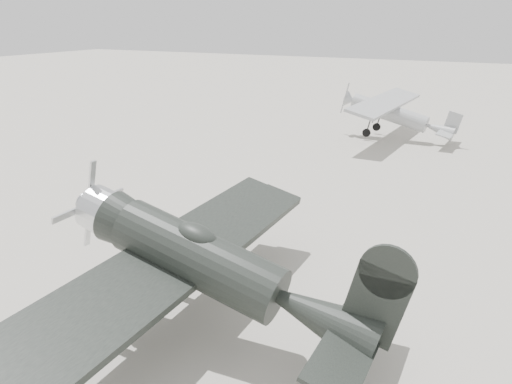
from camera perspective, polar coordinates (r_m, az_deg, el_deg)
ground at (r=17.18m, az=-6.23°, el=-5.63°), size 160.00×160.00×0.00m
lowwing_monoplane at (r=11.40m, az=-4.90°, el=-8.51°), size 8.02×11.10×3.61m
highwing_monoplane at (r=32.15m, az=15.50°, el=8.96°), size 7.19×10.13×2.87m
sign_board at (r=12.72m, az=-21.45°, el=-13.13°), size 0.30×0.76×1.13m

